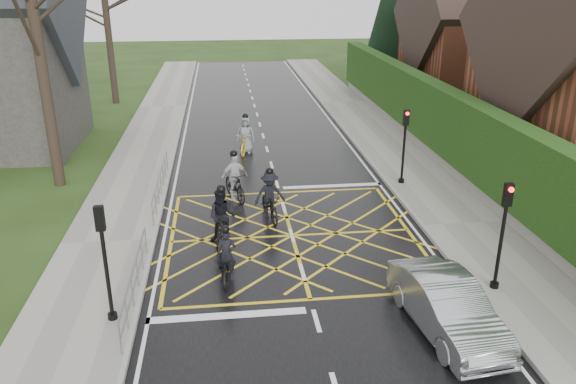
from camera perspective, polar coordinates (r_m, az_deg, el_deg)
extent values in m
plane|color=#203110|center=(18.92, 0.40, -4.47)|extent=(120.00, 120.00, 0.00)
cube|color=black|center=(18.91, 0.40, -4.45)|extent=(9.00, 80.00, 0.01)
cube|color=gray|center=(20.45, 17.35, -3.21)|extent=(3.00, 80.00, 0.15)
cube|color=gray|center=(19.15, -17.78, -4.98)|extent=(3.00, 80.00, 0.15)
cube|color=slate|center=(26.16, 15.81, 2.97)|extent=(0.50, 38.00, 0.70)
cube|color=black|center=(25.69, 16.19, 6.67)|extent=(0.90, 38.00, 2.80)
cube|color=brown|center=(39.12, 19.33, 12.48)|extent=(9.00, 8.00, 6.00)
cube|color=#30211C|center=(38.84, 19.87, 16.69)|extent=(9.80, 8.80, 8.80)
cylinder|color=black|center=(45.44, 9.99, 11.34)|extent=(0.50, 0.50, 1.20)
cone|color=black|center=(44.91, 10.36, 16.87)|extent=(4.60, 4.60, 10.00)
cylinder|color=black|center=(24.06, -23.96, 13.04)|extent=(0.44, 0.44, 11.00)
cylinder|color=black|center=(31.96, -21.88, 15.87)|extent=(0.44, 0.44, 12.00)
cylinder|color=black|center=(39.68, -17.85, 15.68)|extent=(0.44, 0.44, 10.00)
cylinder|color=slate|center=(15.43, -15.44, -7.47)|extent=(0.05, 5.00, 0.05)
cylinder|color=slate|center=(15.64, -15.28, -8.92)|extent=(0.04, 5.00, 0.04)
cylinder|color=slate|center=(13.59, -16.66, -14.37)|extent=(0.04, 0.04, 1.00)
cylinder|color=slate|center=(17.85, -14.22, -5.04)|extent=(0.04, 0.04, 1.00)
cylinder|color=slate|center=(22.25, -12.89, 1.81)|extent=(0.05, 6.00, 0.05)
cylinder|color=slate|center=(22.40, -12.79, 0.72)|extent=(0.04, 6.00, 0.04)
cylinder|color=slate|center=(19.65, -13.56, -2.47)|extent=(0.04, 0.04, 1.00)
cylinder|color=slate|center=(25.24, -12.17, 3.00)|extent=(0.04, 0.04, 1.00)
cylinder|color=black|center=(23.30, 11.66, 4.09)|extent=(0.10, 0.10, 3.00)
cylinder|color=black|center=(23.73, 11.42, 0.97)|extent=(0.24, 0.24, 0.30)
cube|color=black|center=(22.93, 11.92, 7.43)|extent=(0.22, 0.16, 0.62)
sphere|color=#FF0C0C|center=(22.78, 12.05, 7.79)|extent=(0.14, 0.14, 0.14)
cylinder|color=black|center=(16.09, 20.79, -4.89)|extent=(0.10, 0.10, 3.00)
cylinder|color=black|center=(16.70, 20.19, -9.06)|extent=(0.24, 0.24, 0.30)
cube|color=black|center=(15.56, 21.46, -0.25)|extent=(0.22, 0.16, 0.62)
sphere|color=#FF0C0C|center=(15.40, 21.75, 0.21)|extent=(0.14, 0.14, 0.14)
cylinder|color=black|center=(14.41, -17.94, -7.66)|extent=(0.10, 0.10, 3.00)
cylinder|color=black|center=(15.09, -17.36, -12.16)|extent=(0.24, 0.24, 0.30)
cube|color=black|center=(13.81, -18.60, -2.56)|extent=(0.22, 0.16, 0.62)
sphere|color=#FF0C0C|center=(13.85, -18.59, -1.67)|extent=(0.14, 0.14, 0.14)
imported|color=black|center=(16.20, -6.22, -7.50)|extent=(0.75, 1.77, 0.91)
imported|color=black|center=(16.14, -6.27, -6.34)|extent=(0.59, 0.42, 1.54)
sphere|color=black|center=(15.79, -6.39, -3.80)|extent=(0.24, 0.24, 0.24)
imported|color=black|center=(18.27, -6.65, -3.51)|extent=(0.95, 2.07, 1.20)
imported|color=black|center=(18.23, -6.69, -2.47)|extent=(1.01, 0.86, 1.84)
sphere|color=black|center=(17.88, -6.82, 0.29)|extent=(0.29, 0.29, 0.29)
imported|color=black|center=(20.02, -1.83, -1.36)|extent=(1.02, 2.04, 1.02)
imported|color=black|center=(19.98, -1.87, -0.30)|extent=(1.22, 0.84, 1.74)
sphere|color=black|center=(19.67, -1.90, 2.11)|extent=(0.27, 0.27, 0.27)
imported|color=black|center=(21.77, -5.43, 0.69)|extent=(1.19, 2.05, 1.19)
imported|color=#BBBABF|center=(21.75, -5.46, 1.56)|extent=(1.15, 0.78, 1.82)
sphere|color=black|center=(21.46, -5.55, 3.89)|extent=(0.29, 0.29, 0.29)
imported|color=gold|center=(27.52, -4.28, 5.02)|extent=(1.18, 2.13, 1.06)
imported|color=slate|center=(27.52, -4.31, 5.81)|extent=(0.99, 0.77, 1.80)
sphere|color=black|center=(27.29, -4.37, 7.68)|extent=(0.28, 0.28, 0.28)
imported|color=#A4A8AB|center=(14.44, 15.85, -11.10)|extent=(1.91, 4.27, 1.36)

